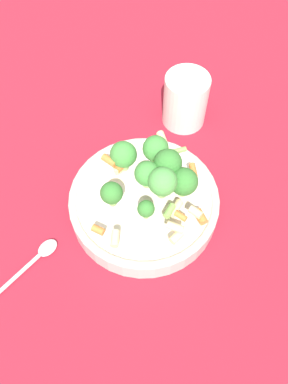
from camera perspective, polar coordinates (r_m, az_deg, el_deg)
name	(u,v)px	position (r m, az deg, el deg)	size (l,w,h in m)	color
ground_plane	(144,209)	(0.68, 0.00, -2.61)	(3.00, 3.00, 0.00)	maroon
bowl	(144,202)	(0.66, 0.00, -1.53)	(0.26, 0.26, 0.05)	beige
pasta_salad	(154,172)	(0.61, 1.48, 3.09)	(0.21, 0.23, 0.09)	#8CB766
cup	(185,99)	(0.77, 6.34, 13.84)	(0.09, 0.09, 0.11)	silver
spoon	(28,266)	(0.66, -17.28, -10.69)	(0.07, 0.19, 0.01)	silver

